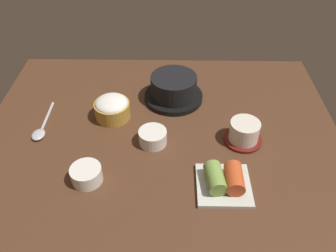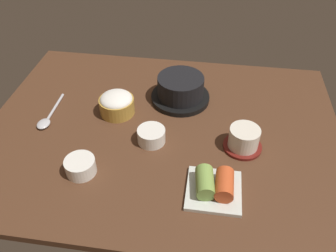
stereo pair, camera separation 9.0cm
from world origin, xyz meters
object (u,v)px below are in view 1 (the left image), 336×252
Objects in this scene: stone_pot at (174,88)px; banchan_cup_center at (153,137)px; spoon at (41,129)px; side_bowl_near at (86,174)px; rice_bowl at (112,108)px; kimchi_plate at (224,181)px; tea_cup_with_saucer at (244,132)px.

stone_pot is 2.40× the size of banchan_cup_center.
stone_pot is 40.47cm from spoon.
spoon is (-31.60, 4.05, -1.51)cm from banchan_cup_center.
stone_pot is 2.41× the size of side_bowl_near.
rice_bowl is 0.81× the size of kimchi_plate.
stone_pot is 26.69cm from tea_cup_with_saucer.
side_bowl_near is at bearing -121.80° from stone_pot.
side_bowl_near is at bearing 177.40° from kimchi_plate.
kimchi_plate is at bearing -2.60° from side_bowl_near.
stone_pot reaches higher than tea_cup_with_saucer.
stone_pot is at bearing 58.20° from side_bowl_near.
rice_bowl reaches higher than side_bowl_near.
tea_cup_with_saucer is 0.80× the size of kimchi_plate.
stone_pot is 1.76× the size of rice_bowl.
banchan_cup_center is at bearing -41.26° from rice_bowl.
rice_bowl is 39.28cm from kimchi_plate.
rice_bowl is 1.37× the size of side_bowl_near.
banchan_cup_center is 1.00× the size of side_bowl_near.
rice_bowl is 37.89cm from tea_cup_with_saucer.
tea_cup_with_saucer reaches higher than kimchi_plate.
tea_cup_with_saucer is (18.89, -18.84, -0.79)cm from stone_pot.
spoon is (-55.96, 2.93, -2.45)cm from tea_cup_with_saucer.
rice_bowl is (-17.75, -9.18, -0.48)cm from stone_pot.
tea_cup_with_saucer is 17.38cm from kimchi_plate.
spoon is (-16.43, 17.39, -1.51)cm from side_bowl_near.
banchan_cup_center is at bearing 41.31° from side_bowl_near.
tea_cup_with_saucer is 1.36× the size of banchan_cup_center.
kimchi_plate is (29.77, -25.60, -1.22)cm from rice_bowl.
rice_bowl reaches higher than banchan_cup_center.
kimchi_plate is at bearing -70.93° from stone_pot.
kimchi_plate is at bearing -40.28° from banchan_cup_center.
banchan_cup_center is at bearing 139.72° from kimchi_plate.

